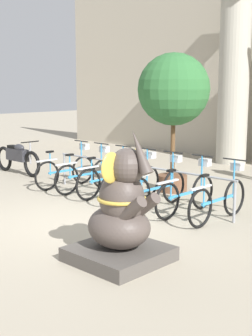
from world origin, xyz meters
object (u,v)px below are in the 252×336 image
Objects in this scene: bicycle_0 at (67,170)px; bicycle_6 at (219,198)px; bicycle_1 at (87,173)px; potted_tree at (174,93)px; bicycle_4 at (158,187)px; bicycle_5 at (187,192)px; motorcycle at (18,157)px; bicycle_2 at (108,177)px; elephant_statue at (121,218)px; bicycle_3 at (132,182)px.

bicycle_0 is 1.00× the size of bicycle_6.
bicycle_0 is at bearing -179.36° from bicycle_1.
potted_tree is at bearing 147.55° from bicycle_6.
bicycle_4 is 1.00× the size of bicycle_5.
bicycle_0 is 2.27m from motorcycle.
elephant_statue is at bearing -41.34° from bicycle_2.
bicycle_5 is 2.66m from potted_tree.
bicycle_6 is at bearing -32.45° from potted_tree.
bicycle_3 is 0.87× the size of motorcycle.
bicycle_6 is at bearing 0.65° from bicycle_4.
bicycle_6 is at bearing 0.41° from bicycle_2.
bicycle_1 is 2.10m from bicycle_4.
bicycle_2 and bicycle_5 have the same top height.
bicycle_4 is at bearing 0.47° from bicycle_0.
motorcycle is (-3.66, 0.10, 0.05)m from bicycle_2.
motorcycle is (-5.06, 0.10, 0.05)m from bicycle_4.
bicycle_4 is 5.06m from motorcycle.
elephant_statue reaches higher than bicycle_1.
bicycle_0 and bicycle_5 have the same top height.
motorcycle is at bearing 157.91° from elephant_statue.
motorcycle is (-5.76, 0.09, 0.05)m from bicycle_5.
bicycle_1 reaches higher than motorcycle.
bicycle_4 is at bearing 0.17° from bicycle_2.
bicycle_4 is 0.96× the size of elephant_statue.
bicycle_3 is 2.25m from potted_tree.
potted_tree is (-2.12, 1.35, 1.80)m from bicycle_6.
bicycle_3 is 1.40m from bicycle_5.
elephant_statue reaches higher than motorcycle.
bicycle_0 is at bearing -146.29° from potted_tree.
bicycle_5 is 0.96× the size of elephant_statue.
bicycle_2 is 3.66m from motorcycle.
bicycle_0 and bicycle_6 have the same top height.
bicycle_1 and bicycle_6 have the same top height.
bicycle_1 is at bearing -2.20° from motorcycle.
bicycle_4 is (2.10, 0.02, 0.00)m from bicycle_1.
elephant_statue is (2.22, -2.58, 0.21)m from bicycle_3.
bicycle_0 reaches higher than motorcycle.
potted_tree reaches higher than bicycle_1.
bicycle_3 is at bearing -1.18° from motorcycle.
motorcycle is at bearing 178.82° from bicycle_3.
potted_tree reaches higher than motorcycle.
bicycle_2 is 0.70m from bicycle_3.
elephant_statue reaches higher than bicycle_6.
elephant_statue is (0.12, -2.59, 0.21)m from bicycle_6.
bicycle_4 is 0.87× the size of motorcycle.
bicycle_4 is (0.70, -0.01, 0.00)m from bicycle_3.
bicycle_5 is (0.70, 0.01, 0.00)m from bicycle_4.
bicycle_3 is 0.70m from bicycle_4.
bicycle_5 is 1.00× the size of bicycle_6.
bicycle_3 is at bearing 1.05° from bicycle_2.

